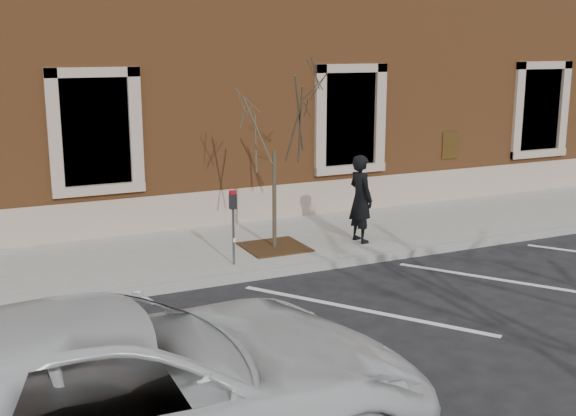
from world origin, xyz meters
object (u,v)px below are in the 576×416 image
man (361,199)px  parking_meter (233,213)px  sapling (274,123)px  white_truck (119,397)px

man → parking_meter: man is taller
sapling → man: bearing=-9.6°
parking_meter → white_truck: white_truck is taller
man → sapling: size_ratio=0.51×
sapling → white_truck: size_ratio=0.56×
man → sapling: 2.43m
man → white_truck: size_ratio=0.29×
sapling → white_truck: bearing=-125.0°
man → parking_meter: 2.98m
man → sapling: sapling is taller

